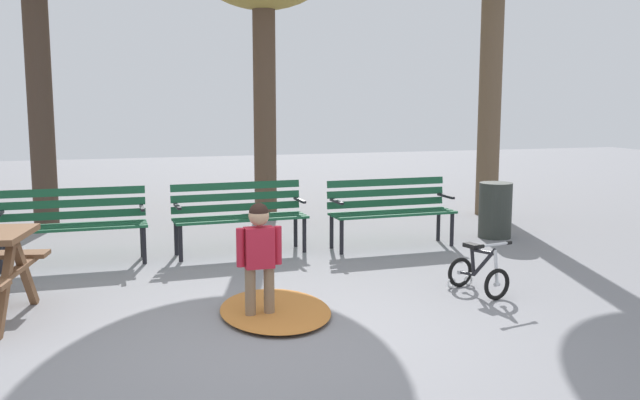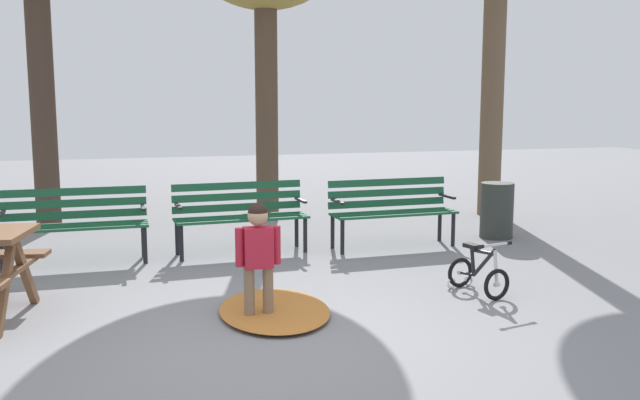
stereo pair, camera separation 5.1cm
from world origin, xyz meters
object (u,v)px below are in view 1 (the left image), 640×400
at_px(park_bench_far_left, 74,219).
at_px(kids_bicycle, 478,273).
at_px(park_bench_left, 239,211).
at_px(trash_bin, 495,210).
at_px(park_bench_right, 390,207).
at_px(child_standing, 259,253).

distance_m(park_bench_far_left, kids_bicycle, 4.49).
xyz_separation_m(park_bench_left, trash_bin, (3.48, -0.07, -0.14)).
bearing_deg(trash_bin, park_bench_left, 178.81).
xyz_separation_m(park_bench_right, child_standing, (-2.22, -2.51, 0.08)).
bearing_deg(child_standing, park_bench_right, 48.52).
bearing_deg(park_bench_far_left, kids_bicycle, -32.81).
bearing_deg(trash_bin, park_bench_far_left, 179.56).
bearing_deg(child_standing, kids_bicycle, 6.06).
bearing_deg(kids_bicycle, park_bench_far_left, 147.19).
xyz_separation_m(park_bench_far_left, trash_bin, (5.37, -0.04, -0.14)).
relative_size(park_bench_left, kids_bicycle, 2.65).
relative_size(kids_bicycle, trash_bin, 0.82).
bearing_deg(park_bench_right, trash_bin, 3.97).
bearing_deg(park_bench_left, child_standing, -96.72).
height_order(child_standing, kids_bicycle, child_standing).
distance_m(park_bench_right, kids_bicycle, 2.30).
xyz_separation_m(park_bench_left, park_bench_right, (1.90, -0.18, 0.00)).
bearing_deg(park_bench_left, park_bench_far_left, -179.08).
xyz_separation_m(park_bench_far_left, park_bench_right, (3.80, -0.15, 0.00)).
relative_size(park_bench_right, child_standing, 1.60).
bearing_deg(park_bench_right, kids_bicycle, -90.81).
bearing_deg(park_bench_right, child_standing, -131.48).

